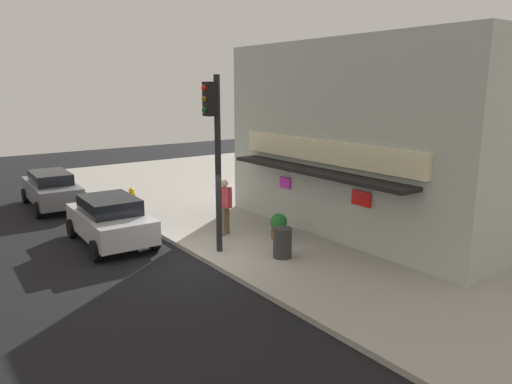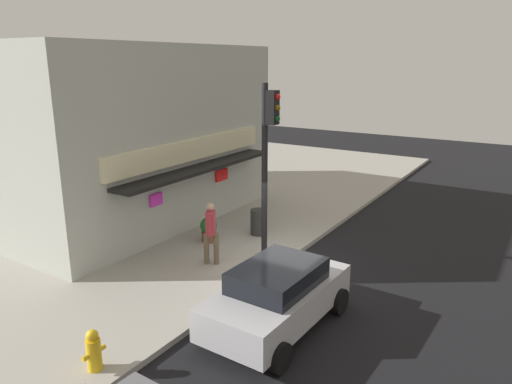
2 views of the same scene
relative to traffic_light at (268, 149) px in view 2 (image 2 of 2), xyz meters
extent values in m
plane|color=black|center=(0.08, -0.60, -3.48)|extent=(54.27, 54.27, 0.00)
cube|color=#A39E93|center=(0.08, 6.08, -3.41)|extent=(36.18, 13.36, 0.15)
cube|color=#ADB2A8|center=(0.82, 7.84, -0.16)|extent=(10.28, 8.54, 6.35)
cube|color=beige|center=(0.82, 3.50, -0.48)|extent=(7.82, 0.16, 0.72)
cube|color=black|center=(0.82, 3.15, -1.09)|extent=(7.40, 0.90, 0.12)
cube|color=#E533CC|center=(-1.03, 3.52, -1.80)|extent=(0.52, 0.08, 0.40)
cube|color=red|center=(2.50, 3.52, -1.70)|extent=(0.69, 0.08, 0.44)
cylinder|color=black|center=(0.00, 0.10, -0.73)|extent=(0.18, 0.18, 5.21)
cube|color=black|center=(0.00, -0.15, 1.20)|extent=(0.32, 0.28, 0.95)
sphere|color=red|center=(0.00, -0.30, 1.50)|extent=(0.18, 0.18, 0.18)
sphere|color=brown|center=(0.00, -0.30, 1.20)|extent=(0.18, 0.18, 0.18)
sphere|color=#0F4C19|center=(0.00, -0.30, 0.90)|extent=(0.18, 0.18, 0.18)
cylinder|color=gold|center=(-6.52, -0.01, -3.01)|extent=(0.29, 0.29, 0.66)
sphere|color=gold|center=(-6.52, -0.01, -2.60)|extent=(0.24, 0.24, 0.24)
cylinder|color=gold|center=(-6.72, -0.01, -2.98)|extent=(0.12, 0.10, 0.10)
cylinder|color=gold|center=(-6.32, -0.01, -2.98)|extent=(0.12, 0.10, 0.10)
cylinder|color=#2D2D2D|center=(1.56, 1.29, -2.90)|extent=(0.54, 0.54, 0.88)
cylinder|color=brown|center=(-1.36, 1.27, -2.86)|extent=(0.22, 0.22, 0.95)
cylinder|color=brown|center=(-1.22, 1.01, -2.86)|extent=(0.22, 0.22, 0.95)
cube|color=#B2333F|center=(-1.29, 1.14, -2.05)|extent=(0.47, 0.40, 0.67)
sphere|color=tan|center=(-1.29, 1.14, -1.58)|extent=(0.22, 0.22, 0.22)
cylinder|color=#B2333F|center=(-1.48, 1.03, -2.09)|extent=(0.14, 0.14, 0.60)
cylinder|color=#B2333F|center=(-1.10, 1.24, -2.09)|extent=(0.14, 0.14, 0.60)
cylinder|color=brown|center=(0.11, 2.32, -3.18)|extent=(0.49, 0.49, 0.32)
sphere|color=#1E6628|center=(0.11, 2.32, -2.78)|extent=(0.56, 0.56, 0.56)
cube|color=#B7B7BC|center=(-3.08, -2.13, -2.79)|extent=(4.01, 1.96, 0.74)
cube|color=black|center=(-3.08, -2.13, -2.18)|extent=(2.18, 1.60, 0.49)
cylinder|color=black|center=(-1.67, -1.27, -3.16)|extent=(0.65, 0.24, 0.64)
cylinder|color=black|center=(-1.73, -3.08, -3.16)|extent=(0.65, 0.24, 0.64)
cylinder|color=black|center=(-4.43, -1.17, -3.16)|extent=(0.65, 0.24, 0.64)
cylinder|color=black|center=(-4.49, -2.99, -3.16)|extent=(0.65, 0.24, 0.64)
camera|label=1|loc=(11.81, -7.21, 1.56)|focal=33.71mm
camera|label=2|loc=(-11.69, -6.98, 2.49)|focal=33.63mm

